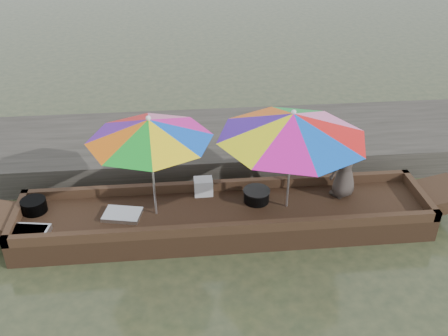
{
  "coord_description": "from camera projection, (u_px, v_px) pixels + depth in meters",
  "views": [
    {
      "loc": [
        -0.59,
        -5.95,
        4.62
      ],
      "look_at": [
        0.0,
        0.1,
        1.0
      ],
      "focal_mm": 40.0,
      "sensor_mm": 36.0,
      "label": 1
    }
  ],
  "objects": [
    {
      "name": "water",
      "position": [
        225.0,
        228.0,
        7.5
      ],
      "size": [
        80.0,
        80.0,
        0.0
      ],
      "primitive_type": "plane",
      "color": "#2E3723",
      "rests_on": "ground"
    },
    {
      "name": "dock",
      "position": [
        213.0,
        145.0,
        9.25
      ],
      "size": [
        22.0,
        2.2,
        0.5
      ],
      "primitive_type": "cube",
      "color": "#2D2B26",
      "rests_on": "ground"
    },
    {
      "name": "boat_hull",
      "position": [
        225.0,
        219.0,
        7.41
      ],
      "size": [
        6.03,
        1.2,
        0.35
      ],
      "primitive_type": "cube",
      "color": "black",
      "rests_on": "water"
    },
    {
      "name": "cooking_pot",
      "position": [
        34.0,
        206.0,
        7.24
      ],
      "size": [
        0.36,
        0.36,
        0.19
      ],
      "primitive_type": "cylinder",
      "color": "black",
      "rests_on": "boat_hull"
    },
    {
      "name": "tray_crayfish",
      "position": [
        28.0,
        233.0,
        6.76
      ],
      "size": [
        0.58,
        0.45,
        0.09
      ],
      "primitive_type": "cube",
      "rotation": [
        0.0,
        0.0,
        -0.17
      ],
      "color": "silver",
      "rests_on": "boat_hull"
    },
    {
      "name": "tray_scallop",
      "position": [
        122.0,
        215.0,
        7.16
      ],
      "size": [
        0.59,
        0.47,
        0.06
      ],
      "primitive_type": "cube",
      "rotation": [
        0.0,
        0.0,
        -0.21
      ],
      "color": "silver",
      "rests_on": "boat_hull"
    },
    {
      "name": "charcoal_grill",
      "position": [
        256.0,
        196.0,
        7.46
      ],
      "size": [
        0.38,
        0.38,
        0.18
      ],
      "primitive_type": "cylinder",
      "color": "black",
      "rests_on": "boat_hull"
    },
    {
      "name": "supply_bag",
      "position": [
        203.0,
        186.0,
        7.62
      ],
      "size": [
        0.28,
        0.22,
        0.26
      ],
      "primitive_type": "cube",
      "rotation": [
        0.0,
        0.0,
        0.02
      ],
      "color": "silver",
      "rests_on": "boat_hull"
    },
    {
      "name": "vendor",
      "position": [
        345.0,
        164.0,
        7.4
      ],
      "size": [
        0.63,
        0.6,
        1.07
      ],
      "primitive_type": "imported",
      "rotation": [
        0.0,
        0.0,
        3.81
      ],
      "color": "#38302C",
      "rests_on": "boat_hull"
    },
    {
      "name": "umbrella_bow",
      "position": [
        152.0,
        168.0,
        6.84
      ],
      "size": [
        1.82,
        1.82,
        1.55
      ],
      "primitive_type": null,
      "rotation": [
        0.0,
        0.0,
        0.07
      ],
      "color": "#E51497",
      "rests_on": "boat_hull"
    },
    {
      "name": "umbrella_stern",
      "position": [
        290.0,
        161.0,
        7.0
      ],
      "size": [
        2.28,
        2.28,
        1.55
      ],
      "primitive_type": null,
      "rotation": [
        0.0,
        0.0,
        0.09
      ],
      "color": "pink",
      "rests_on": "boat_hull"
    }
  ]
}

